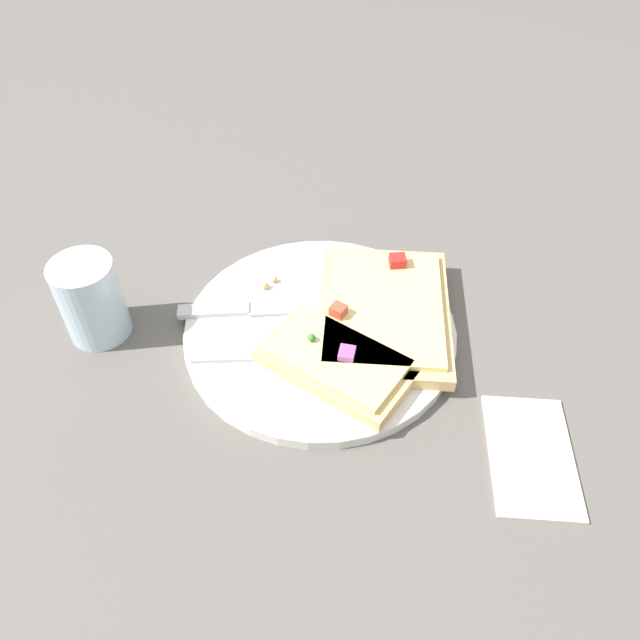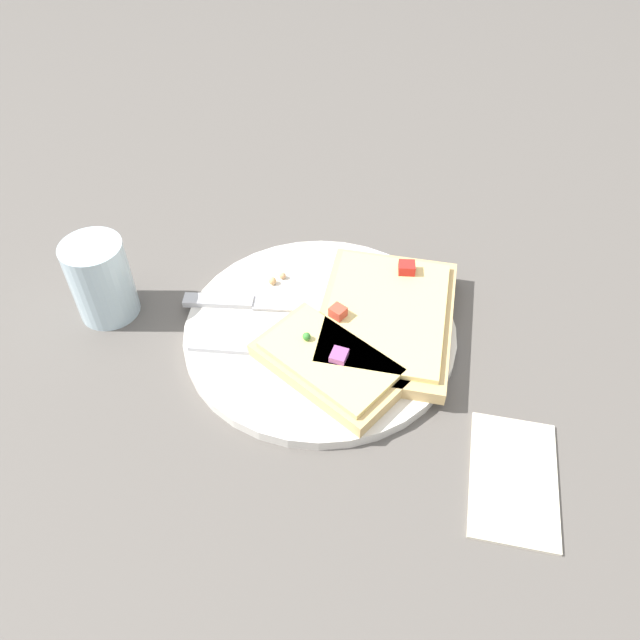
{
  "view_description": "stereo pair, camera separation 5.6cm",
  "coord_description": "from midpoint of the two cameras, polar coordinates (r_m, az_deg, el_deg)",
  "views": [
    {
      "loc": [
        0.44,
        0.03,
        0.48
      ],
      "look_at": [
        0.0,
        0.0,
        0.02
      ],
      "focal_mm": 35.0,
      "sensor_mm": 36.0,
      "label": 1
    },
    {
      "loc": [
        0.43,
        0.09,
        0.48
      ],
      "look_at": [
        0.0,
        0.0,
        0.02
      ],
      "focal_mm": 35.0,
      "sensor_mm": 36.0,
      "label": 2
    }
  ],
  "objects": [
    {
      "name": "ground_plane",
      "position": [
        0.65,
        2.5,
        -1.47
      ],
      "size": [
        4.0,
        4.0,
        0.0
      ],
      "primitive_type": "plane",
      "color": "#56514C"
    },
    {
      "name": "plate",
      "position": [
        0.64,
        2.51,
        -1.11
      ],
      "size": [
        0.28,
        0.28,
        0.01
      ],
      "color": "silver",
      "rests_on": "ground"
    },
    {
      "name": "fork",
      "position": [
        0.61,
        0.75,
        -3.12
      ],
      "size": [
        0.04,
        0.2,
        0.01
      ],
      "rotation": [
        0.0,
        0.0,
        7.97
      ],
      "color": "#B7B7BC",
      "rests_on": "plate"
    },
    {
      "name": "knife",
      "position": [
        0.66,
        -3.02,
        1.46
      ],
      "size": [
        0.05,
        0.2,
        0.01
      ],
      "rotation": [
        0.0,
        0.0,
        8.0
      ],
      "color": "#B7B7BC",
      "rests_on": "plate"
    },
    {
      "name": "pizza_slice_main",
      "position": [
        0.64,
        8.52,
        0.2
      ],
      "size": [
        0.18,
        0.13,
        0.03
      ],
      "rotation": [
        0.0,
        0.0,
        3.14
      ],
      "color": "tan",
      "rests_on": "plate"
    },
    {
      "name": "pizza_slice_corner",
      "position": [
        0.59,
        3.63,
        -4.06
      ],
      "size": [
        0.14,
        0.16,
        0.03
      ],
      "rotation": [
        0.0,
        0.0,
        4.17
      ],
      "color": "tan",
      "rests_on": "plate"
    },
    {
      "name": "crumb_scatter",
      "position": [
        0.68,
        -0.09,
        3.09
      ],
      "size": [
        0.03,
        0.08,
        0.01
      ],
      "color": "tan",
      "rests_on": "plate"
    },
    {
      "name": "drinking_glass",
      "position": [
        0.67,
        -17.16,
        3.43
      ],
      "size": [
        0.06,
        0.06,
        0.09
      ],
      "color": "silver",
      "rests_on": "ground"
    },
    {
      "name": "napkin",
      "position": [
        0.58,
        20.08,
        -13.51
      ],
      "size": [
        0.12,
        0.07,
        0.01
      ],
      "color": "beige",
      "rests_on": "ground"
    }
  ]
}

